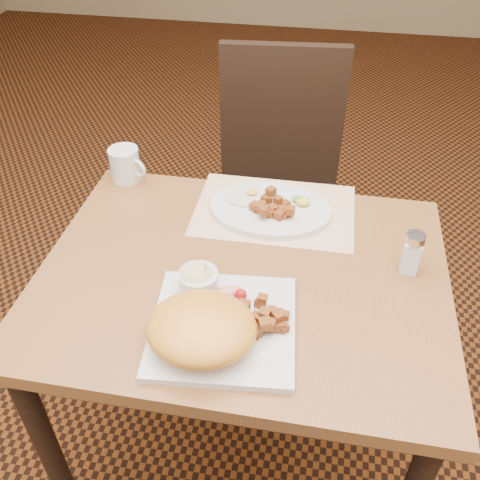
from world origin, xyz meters
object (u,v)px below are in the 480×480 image
(coffee_mug, at_px, (126,165))
(plate_square, at_px, (223,326))
(table, at_px, (242,306))
(salt_shaker, at_px, (412,252))
(plate_oval, at_px, (270,209))
(chair_far, at_px, (278,180))

(coffee_mug, bearing_deg, plate_square, -52.66)
(table, height_order, salt_shaker, salt_shaker)
(plate_square, relative_size, plate_oval, 0.92)
(plate_oval, height_order, coffee_mug, coffee_mug)
(chair_far, relative_size, salt_shaker, 9.70)
(plate_square, distance_m, plate_oval, 0.40)
(coffee_mug, bearing_deg, chair_far, 45.74)
(plate_square, bearing_deg, coffee_mug, 127.34)
(plate_oval, xyz_separation_m, salt_shaker, (0.33, -0.16, 0.04))
(plate_oval, bearing_deg, coffee_mug, 168.14)
(chair_far, distance_m, salt_shaker, 0.77)
(plate_oval, distance_m, salt_shaker, 0.37)
(chair_far, height_order, plate_oval, chair_far)
(table, relative_size, plate_oval, 2.96)
(coffee_mug, bearing_deg, plate_oval, -11.86)
(table, distance_m, salt_shaker, 0.40)
(plate_square, xyz_separation_m, salt_shaker, (0.37, 0.24, 0.04))
(table, xyz_separation_m, plate_square, (-0.01, -0.17, 0.12))
(table, relative_size, salt_shaker, 9.00)
(plate_square, distance_m, coffee_mug, 0.61)
(chair_far, xyz_separation_m, plate_oval, (0.03, -0.47, 0.22))
(table, relative_size, plate_square, 3.21)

